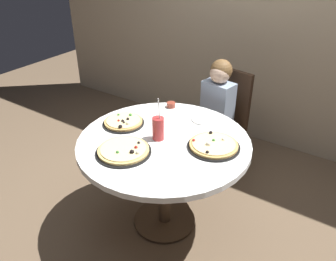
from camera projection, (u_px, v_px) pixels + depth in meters
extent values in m
plane|color=brown|center=(165.00, 221.00, 2.70)|extent=(8.00, 8.00, 0.00)
cylinder|color=white|center=(164.00, 142.00, 2.33)|extent=(1.18, 1.18, 0.04)
cylinder|color=#4C3826|center=(164.00, 184.00, 2.52)|extent=(0.09, 0.09, 0.69)
cylinder|color=#4C3826|center=(165.00, 220.00, 2.70)|extent=(0.48, 0.48, 0.02)
cube|color=#382619|center=(216.00, 129.00, 3.09)|extent=(0.47, 0.47, 0.04)
cube|color=#382619|center=(231.00, 97.00, 3.08)|extent=(0.40, 0.11, 0.52)
cylinder|color=#382619|center=(189.00, 150.00, 3.20)|extent=(0.04, 0.04, 0.41)
cylinder|color=#382619|center=(218.00, 165.00, 3.00)|extent=(0.04, 0.04, 0.41)
cylinder|color=#382619|center=(211.00, 137.00, 3.41)|extent=(0.04, 0.04, 0.41)
cylinder|color=#382619|center=(240.00, 150.00, 3.21)|extent=(0.04, 0.04, 0.41)
cube|color=#3F4766|center=(205.00, 155.00, 3.10)|extent=(0.29, 0.36, 0.45)
cube|color=#8C9EB7|center=(217.00, 106.00, 2.96)|extent=(0.28, 0.20, 0.44)
sphere|color=beige|center=(220.00, 73.00, 2.81)|extent=(0.17, 0.17, 0.17)
sphere|color=brown|center=(222.00, 70.00, 2.81)|extent=(0.18, 0.18, 0.18)
cylinder|color=black|center=(124.00, 152.00, 2.19)|extent=(0.36, 0.36, 0.01)
cylinder|color=#D8B266|center=(123.00, 150.00, 2.18)|extent=(0.33, 0.33, 0.02)
cylinder|color=beige|center=(123.00, 149.00, 2.17)|extent=(0.29, 0.29, 0.01)
sphere|color=beige|center=(138.00, 153.00, 2.12)|extent=(0.02, 0.02, 0.02)
sphere|color=#B2231E|center=(136.00, 147.00, 2.17)|extent=(0.02, 0.02, 0.02)
sphere|color=black|center=(139.00, 143.00, 2.22)|extent=(0.02, 0.02, 0.02)
sphere|color=#387F33|center=(118.00, 152.00, 2.13)|extent=(0.02, 0.02, 0.02)
sphere|color=black|center=(132.00, 152.00, 2.13)|extent=(0.03, 0.03, 0.03)
cylinder|color=black|center=(124.00, 123.00, 2.52)|extent=(0.30, 0.30, 0.01)
cylinder|color=tan|center=(123.00, 122.00, 2.51)|extent=(0.28, 0.28, 0.02)
cylinder|color=beige|center=(123.00, 120.00, 2.50)|extent=(0.25, 0.25, 0.01)
sphere|color=beige|center=(128.00, 123.00, 2.45)|extent=(0.03, 0.03, 0.03)
sphere|color=black|center=(128.00, 119.00, 2.51)|extent=(0.02, 0.02, 0.02)
sphere|color=black|center=(124.00, 122.00, 2.46)|extent=(0.02, 0.02, 0.02)
sphere|color=black|center=(123.00, 121.00, 2.48)|extent=(0.02, 0.02, 0.02)
sphere|color=black|center=(120.00, 127.00, 2.40)|extent=(0.03, 0.03, 0.03)
sphere|color=#387F33|center=(130.00, 115.00, 2.56)|extent=(0.02, 0.02, 0.02)
sphere|color=#387F33|center=(119.00, 115.00, 2.56)|extent=(0.02, 0.02, 0.02)
sphere|color=#B2231E|center=(119.00, 121.00, 2.49)|extent=(0.02, 0.02, 0.02)
cylinder|color=black|center=(214.00, 147.00, 2.24)|extent=(0.35, 0.35, 0.01)
cylinder|color=tan|center=(214.00, 145.00, 2.23)|extent=(0.32, 0.32, 0.02)
cylinder|color=beige|center=(214.00, 143.00, 2.23)|extent=(0.28, 0.28, 0.01)
sphere|color=#387F33|center=(214.00, 140.00, 2.25)|extent=(0.02, 0.02, 0.02)
sphere|color=black|center=(211.00, 133.00, 2.33)|extent=(0.02, 0.02, 0.02)
sphere|color=#B2231E|center=(194.00, 140.00, 2.25)|extent=(0.02, 0.02, 0.02)
sphere|color=black|center=(207.00, 152.00, 2.13)|extent=(0.02, 0.02, 0.02)
sphere|color=beige|center=(223.00, 139.00, 2.26)|extent=(0.02, 0.02, 0.02)
sphere|color=beige|center=(208.00, 144.00, 2.21)|extent=(0.03, 0.03, 0.03)
cylinder|color=#B73333|center=(158.00, 129.00, 2.30)|extent=(0.08, 0.08, 0.16)
cylinder|color=white|center=(159.00, 113.00, 2.23)|extent=(0.01, 0.03, 0.22)
cylinder|color=brown|center=(171.00, 105.00, 2.75)|extent=(0.07, 0.07, 0.04)
cylinder|color=white|center=(203.00, 119.00, 2.57)|extent=(0.18, 0.18, 0.01)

